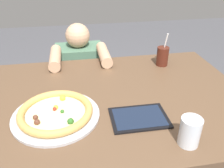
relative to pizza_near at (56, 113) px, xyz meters
The scene contains 6 objects.
dining_table 0.30m from the pizza_near, 25.72° to the left, with size 1.37×0.93×0.75m.
pizza_near is the anchor object (origin of this frame).
drink_cup_colored 0.75m from the pizza_near, 33.65° to the left, with size 0.07×0.07×0.20m.
water_cup_clear 0.54m from the pizza_near, 26.91° to the right, with size 0.08×0.08×0.11m.
tablet 0.35m from the pizza_near, 11.87° to the right, with size 0.24×0.17×0.01m.
diner_seated 0.86m from the pizza_near, 80.26° to the left, with size 0.38×0.51×0.93m.
Camera 1 is at (-0.15, -0.94, 1.37)m, focal length 37.40 mm.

